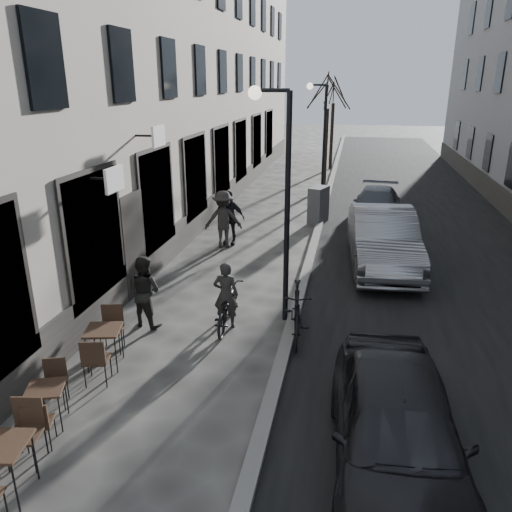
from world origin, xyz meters
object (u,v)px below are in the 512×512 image
(utility_cabinet, at_px, (318,205))
(pedestrian_near, at_px, (144,291))
(bistro_set_b, at_px, (47,402))
(car_near, at_px, (397,429))
(bistro_set_c, at_px, (104,343))
(bicycle, at_px, (226,307))
(tree_far, at_px, (334,90))
(moped, at_px, (297,312))
(streetlamp_near, at_px, (280,183))
(pedestrian_mid, at_px, (223,219))
(streetlamp_far, at_px, (321,130))
(car_mid, at_px, (383,239))
(pedestrian_far, at_px, (229,218))
(tree_near, at_px, (328,92))
(car_far, at_px, (377,205))
(bistro_set_a, at_px, (3,464))

(utility_cabinet, distance_m, pedestrian_near, 9.81)
(bistro_set_b, relative_size, car_near, 0.32)
(bistro_set_c, bearing_deg, bicycle, 33.86)
(tree_far, bearing_deg, bistro_set_c, -97.24)
(tree_far, height_order, moped, tree_far)
(bicycle, bearing_deg, utility_cabinet, -101.46)
(streetlamp_near, xyz_separation_m, pedestrian_mid, (-2.53, 4.86, -2.23))
(bistro_set_b, height_order, bistro_set_c, bistro_set_c)
(pedestrian_mid, xyz_separation_m, moped, (3.06, -5.64, -0.35))
(streetlamp_far, xyz_separation_m, utility_cabinet, (0.27, -3.56, -2.47))
(tree_far, relative_size, pedestrian_near, 3.51)
(bicycle, height_order, pedestrian_near, pedestrian_near)
(car_mid, relative_size, moped, 2.62)
(pedestrian_far, bearing_deg, bistro_set_b, -91.51)
(streetlamp_far, height_order, pedestrian_far, streetlamp_far)
(utility_cabinet, bearing_deg, tree_near, 111.43)
(tree_far, bearing_deg, streetlamp_far, -90.46)
(streetlamp_near, distance_m, bistro_set_c, 4.75)
(bicycle, distance_m, car_mid, 5.81)
(utility_cabinet, bearing_deg, bistro_set_b, -84.59)
(tree_near, relative_size, pedestrian_mid, 3.06)
(car_mid, bearing_deg, car_near, -95.21)
(utility_cabinet, bearing_deg, car_far, 38.06)
(bistro_set_a, xyz_separation_m, pedestrian_mid, (0.17, 10.66, 0.44))
(bistro_set_a, bearing_deg, utility_cabinet, 68.63)
(streetlamp_near, height_order, moped, streetlamp_near)
(utility_cabinet, bearing_deg, streetlamp_near, -72.16)
(bistro_set_b, height_order, car_mid, car_mid)
(utility_cabinet, bearing_deg, tree_far, 110.60)
(tree_near, height_order, pedestrian_near, tree_near)
(bistro_set_a, xyz_separation_m, bistro_set_c, (-0.22, 3.19, -0.02))
(streetlamp_near, xyz_separation_m, car_near, (2.30, -4.45, -2.41))
(pedestrian_near, relative_size, moped, 0.84)
(bicycle, distance_m, pedestrian_near, 1.83)
(tree_far, xyz_separation_m, bistro_set_b, (-3.07, -25.39, -4.25))
(bicycle, bearing_deg, tree_near, -97.22)
(bistro_set_c, height_order, utility_cabinet, utility_cabinet)
(tree_near, relative_size, bicycle, 3.23)
(tree_far, relative_size, pedestrian_far, 3.15)
(streetlamp_far, xyz_separation_m, tree_far, (0.07, 9.00, 1.50))
(tree_far, height_order, utility_cabinet, tree_far)
(bistro_set_b, distance_m, pedestrian_mid, 9.28)
(streetlamp_near, height_order, pedestrian_mid, streetlamp_near)
(streetlamp_near, distance_m, car_mid, 5.25)
(streetlamp_near, xyz_separation_m, moped, (0.52, -0.79, -2.58))
(car_near, relative_size, car_far, 1.03)
(streetlamp_near, bearing_deg, car_near, -62.63)
(bistro_set_a, xyz_separation_m, utility_cabinet, (2.98, 14.25, 0.20))
(streetlamp_far, xyz_separation_m, car_mid, (2.47, -8.00, -2.32))
(pedestrian_mid, bearing_deg, pedestrian_near, 72.66)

